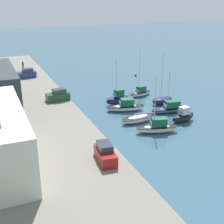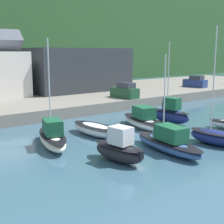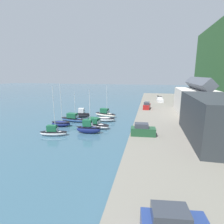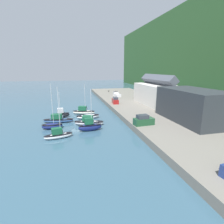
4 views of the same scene
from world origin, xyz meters
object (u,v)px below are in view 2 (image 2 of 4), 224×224
moored_boat_1 (96,129)px  moored_boat_4 (119,149)px  moored_boat_5 (168,142)px  parked_car_1 (195,82)px  parked_car_0 (125,91)px  moored_boat_2 (143,120)px  moored_boat_3 (170,113)px  moored_boat_0 (52,137)px  moored_boat_6 (214,136)px

moored_boat_1 → moored_boat_4: size_ratio=1.36×
moored_boat_1 → moored_boat_5: size_ratio=0.82×
parked_car_1 → parked_car_0: bearing=-178.9°
moored_boat_2 → moored_boat_4: (-8.29, -6.44, 0.13)m
moored_boat_4 → parked_car_1: 39.43m
moored_boat_3 → moored_boat_4: size_ratio=1.95×
moored_boat_3 → parked_car_1: (21.88, 13.61, 1.19)m
moored_boat_2 → moored_boat_3: moored_boat_3 is taller
moored_boat_0 → moored_boat_5: moored_boat_0 is taller
moored_boat_2 → moored_boat_4: 10.50m
moored_boat_4 → moored_boat_5: (4.46, -0.55, -0.18)m
moored_boat_0 → parked_car_1: size_ratio=1.98×
moored_boat_6 → moored_boat_2: bearing=90.3°
moored_boat_6 → moored_boat_5: bearing=162.9°
moored_boat_0 → moored_boat_6: 13.42m
moored_boat_1 → moored_boat_6: moored_boat_6 is taller
moored_boat_0 → moored_boat_4: (2.07, -6.08, 0.08)m
moored_boat_6 → parked_car_0: (5.87, 18.64, 1.56)m
parked_car_0 → moored_boat_1: bearing=-144.2°
parked_car_1 → moored_boat_1: bearing=-164.5°
moored_boat_5 → parked_car_0: moored_boat_5 is taller
moored_boat_4 → parked_car_0: size_ratio=1.04×
moored_boat_0 → moored_boat_1: moored_boat_0 is taller
parked_car_0 → moored_boat_2: bearing=-126.1°
moored_boat_0 → moored_boat_3: size_ratio=0.99×
moored_boat_1 → parked_car_1: size_ratio=1.40×
moored_boat_2 → parked_car_0: bearing=72.4°
moored_boat_0 → parked_car_1: bearing=36.8°
parked_car_0 → parked_car_1: bearing=3.6°
parked_car_0 → moored_boat_6: bearing=-112.0°
moored_boat_3 → moored_boat_6: 8.42m
moored_boat_0 → parked_car_1: 38.68m
moored_boat_2 → moored_boat_0: bearing=-164.1°
moored_boat_1 → moored_boat_2: size_ratio=0.87×
moored_boat_2 → moored_boat_6: (0.67, -8.00, -0.11)m
moored_boat_3 → moored_boat_5: 10.27m
moored_boat_0 → moored_boat_2: size_ratio=1.23×
moored_boat_0 → moored_boat_1: size_ratio=1.42×
moored_boat_2 → moored_boat_5: bearing=-104.8°
moored_boat_0 → moored_boat_2: moored_boat_0 is taller
moored_boat_5 → moored_boat_4: bearing=179.9°
moored_boat_2 → parked_car_0: parked_car_0 is taller
moored_boat_3 → moored_boat_0: bearing=175.8°
moored_boat_5 → moored_boat_6: (4.50, -1.01, -0.06)m
moored_boat_2 → moored_boat_5: moored_boat_5 is taller
moored_boat_4 → moored_boat_6: bearing=-17.6°
moored_boat_3 → parked_car_0: moored_boat_3 is taller
moored_boat_1 → moored_boat_6: bearing=-58.3°
moored_boat_2 → moored_boat_5: (-3.83, -6.99, -0.05)m
moored_boat_0 → moored_boat_5: (6.53, -6.62, -0.10)m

